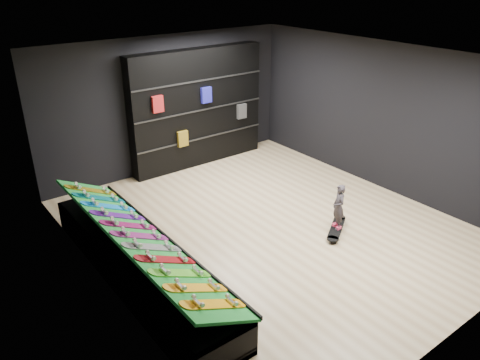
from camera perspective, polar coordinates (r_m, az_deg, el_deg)
floor at (r=8.56m, az=3.49°, el=-5.67°), size 6.00×7.00×0.01m
ceiling at (r=7.49m, az=4.10°, el=14.49°), size 6.00×7.00×0.01m
wall_back at (r=10.65m, az=-8.79°, el=9.12°), size 6.00×0.02×3.00m
wall_front at (r=6.00m, az=26.32°, el=-6.31°), size 6.00×0.02×3.00m
wall_left at (r=6.49m, az=-16.71°, el=-2.24°), size 0.02×7.00×3.00m
wall_right at (r=10.03m, az=16.96°, el=7.35°), size 0.02×7.00×3.00m
display_rack at (r=7.26m, az=-12.17°, el=-10.09°), size 0.90×4.50×0.50m
turf_ramp at (r=7.03m, az=-12.14°, el=-6.87°), size 0.92×4.50×0.46m
back_shelving at (r=10.86m, az=-5.22°, el=8.72°), size 3.34×0.39×2.67m
floor_skateboard at (r=8.54m, az=11.66°, el=-5.90°), size 0.94×0.71×0.09m
child at (r=8.40m, az=11.83°, el=-4.19°), size 0.20×0.23×0.50m
display_board_0 at (r=5.65m, az=-3.20°, el=-14.88°), size 0.93×0.22×0.50m
display_board_1 at (r=5.90m, az=-5.34°, el=-12.96°), size 0.93×0.22×0.50m
display_board_2 at (r=6.16m, az=-7.28°, el=-11.18°), size 0.93×0.22×0.50m
display_board_3 at (r=6.44m, az=-9.03°, el=-9.55°), size 0.93×0.22×0.50m
display_board_4 at (r=6.72m, az=-10.62°, el=-8.04°), size 0.93×0.22×0.50m
display_board_5 at (r=7.02m, az=-12.07°, el=-6.65°), size 0.93×0.22×0.50m
display_board_6 at (r=7.32m, az=-13.39°, el=-5.37°), size 0.93×0.22×0.50m
display_board_7 at (r=7.63m, az=-14.60°, el=-4.20°), size 0.93×0.22×0.50m
display_board_8 at (r=7.95m, az=-15.72°, el=-3.11°), size 0.93×0.22×0.50m
display_board_9 at (r=8.27m, az=-16.74°, el=-2.10°), size 0.93×0.22×0.50m
display_board_10 at (r=8.60m, az=-17.69°, el=-1.17°), size 0.93×0.22×0.50m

